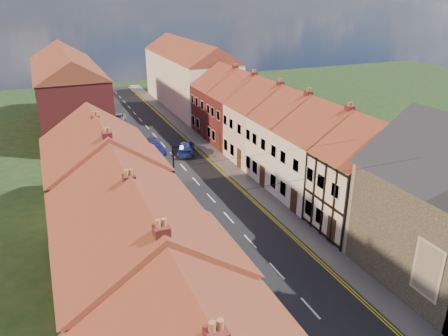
% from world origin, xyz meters
% --- Properties ---
extents(road, '(7.00, 90.00, 0.02)m').
position_xyz_m(road, '(0.00, 30.00, 0.01)').
color(road, black).
rests_on(road, ground).
extents(pavement_left, '(1.80, 90.00, 0.12)m').
position_xyz_m(pavement_left, '(-4.40, 30.00, 0.06)').
color(pavement_left, slate).
rests_on(pavement_left, ground).
extents(pavement_right, '(1.80, 90.00, 0.12)m').
position_xyz_m(pavement_right, '(4.40, 30.00, 0.06)').
color(pavement_right, slate).
rests_on(pavement_right, ground).
extents(cottage_r_tudor, '(8.30, 5.20, 9.00)m').
position_xyz_m(cottage_r_tudor, '(9.27, 12.70, 4.47)').
color(cottage_r_tudor, '#F4E1CD').
rests_on(cottage_r_tudor, ground).
extents(cottage_r_white_near, '(8.30, 6.00, 9.00)m').
position_xyz_m(cottage_r_white_near, '(9.30, 18.10, 4.47)').
color(cottage_r_white_near, white).
rests_on(cottage_r_white_near, ground).
extents(cottage_r_cream_mid, '(8.30, 5.20, 9.00)m').
position_xyz_m(cottage_r_cream_mid, '(9.30, 23.50, 4.48)').
color(cottage_r_cream_mid, '#F4E1CD').
rests_on(cottage_r_cream_mid, ground).
extents(cottage_r_pink, '(8.30, 6.00, 9.00)m').
position_xyz_m(cottage_r_pink, '(9.30, 28.90, 4.47)').
color(cottage_r_pink, '#FFDDC9').
rests_on(cottage_r_pink, ground).
extents(cottage_r_white_far, '(8.30, 5.20, 9.00)m').
position_xyz_m(cottage_r_white_far, '(9.30, 34.30, 4.48)').
color(cottage_r_white_far, maroon).
rests_on(cottage_r_white_far, ground).
extents(cottage_r_cream_far, '(8.30, 6.00, 9.00)m').
position_xyz_m(cottage_r_cream_far, '(9.30, 39.70, 4.47)').
color(cottage_r_cream_far, maroon).
rests_on(cottage_r_cream_far, ground).
extents(cottage_l_cream, '(8.30, 6.30, 9.10)m').
position_xyz_m(cottage_l_cream, '(-9.30, 5.55, 4.52)').
color(cottage_l_cream, '#F4E1CD').
rests_on(cottage_l_cream, ground).
extents(cottage_l_white, '(8.30, 6.90, 8.80)m').
position_xyz_m(cottage_l_white, '(-9.30, 11.95, 4.37)').
color(cottage_l_white, maroon).
rests_on(cottage_l_white, ground).
extents(cottage_l_brick_mid, '(8.30, 5.70, 9.10)m').
position_xyz_m(cottage_l_brick_mid, '(-9.30, 18.05, 4.53)').
color(cottage_l_brick_mid, maroon).
rests_on(cottage_l_brick_mid, ground).
extents(cottage_l_pink, '(8.30, 6.30, 8.80)m').
position_xyz_m(cottage_l_pink, '(-9.30, 23.85, 4.37)').
color(cottage_l_pink, '#FFDDC9').
rests_on(cottage_l_pink, ground).
extents(block_right_far, '(8.30, 24.20, 10.50)m').
position_xyz_m(block_right_far, '(9.30, 55.00, 5.29)').
color(block_right_far, '#F4E1CD').
rests_on(block_right_far, ground).
extents(block_left_far, '(8.30, 24.20, 10.50)m').
position_xyz_m(block_left_far, '(-9.30, 50.00, 5.29)').
color(block_left_far, maroon).
rests_on(block_left_far, ground).
extents(lamppost, '(0.88, 0.15, 6.00)m').
position_xyz_m(lamppost, '(-3.81, 20.00, 3.54)').
color(lamppost, black).
rests_on(lamppost, pavement_left).
extents(car_mid, '(1.38, 3.84, 1.26)m').
position_xyz_m(car_mid, '(-3.20, 16.31, 0.63)').
color(car_mid, '#B8BBC1').
rests_on(car_mid, ground).
extents(car_far, '(1.86, 4.09, 1.16)m').
position_xyz_m(car_far, '(-1.50, 35.73, 0.58)').
color(car_far, navy).
rests_on(car_far, ground).
extents(car_distant, '(3.05, 4.51, 1.15)m').
position_xyz_m(car_distant, '(-3.20, 50.00, 0.57)').
color(car_distant, '#9DA0A4').
rests_on(car_distant, ground).
extents(car_far_b, '(3.40, 5.09, 1.37)m').
position_xyz_m(car_far_b, '(1.61, 34.00, 0.68)').
color(car_far_b, navy).
rests_on(car_far_b, ground).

